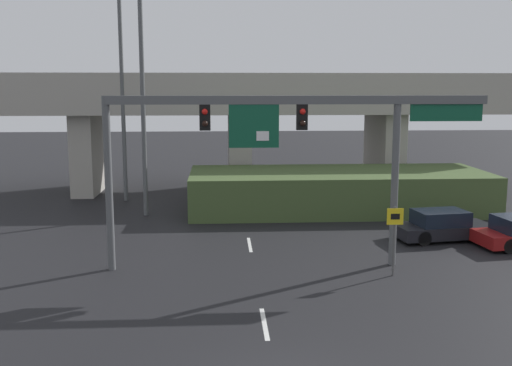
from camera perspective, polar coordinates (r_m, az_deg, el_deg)
lane_markings at (r=26.35m, az=-0.61°, el=-5.89°), size 0.14×37.78×0.01m
signal_gantry at (r=22.32m, az=2.55°, el=4.90°), size 14.28×0.44×6.52m
speed_limit_sign at (r=22.29m, az=13.05°, el=-4.50°), size 0.60×0.11×2.58m
highway_light_pole_near at (r=36.56m, az=-12.66°, el=9.81°), size 0.70×0.36×14.03m
highway_light_pole_far at (r=32.09m, az=-10.79°, el=9.74°), size 0.70×0.36×13.75m
overpass_bridge at (r=39.61m, az=-1.63°, el=6.78°), size 34.54×7.18×7.65m
grass_embankment at (r=33.80m, az=7.80°, el=-0.72°), size 16.43×6.20×2.18m
parked_sedan_near_right at (r=28.33m, az=17.32°, el=-3.94°), size 4.57×2.40×1.35m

